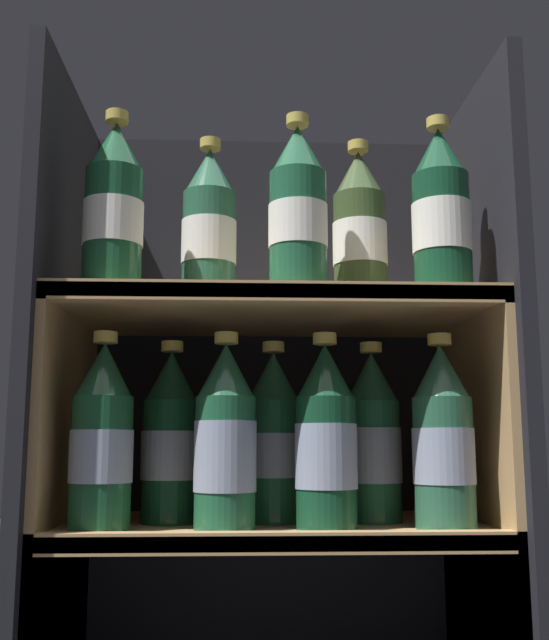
% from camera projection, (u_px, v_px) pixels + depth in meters
% --- Properties ---
extents(fridge_back_wall, '(0.62, 0.02, 0.88)m').
position_uv_depth(fridge_back_wall, '(268.00, 398.00, 1.22)').
color(fridge_back_wall, black).
rests_on(fridge_back_wall, ground_plane).
extents(fridge_side_left, '(0.02, 0.37, 0.88)m').
position_uv_depth(fridge_side_left, '(57.00, 389.00, 1.04)').
color(fridge_side_left, black).
rests_on(fridge_side_left, ground_plane).
extents(fridge_side_right, '(0.02, 0.37, 0.88)m').
position_uv_depth(fridge_side_right, '(484.00, 391.00, 1.06)').
color(fridge_side_right, black).
rests_on(fridge_side_right, ground_plane).
extents(shelf_lower, '(0.58, 0.33, 0.26)m').
position_uv_depth(shelf_lower, '(273.00, 562.00, 1.00)').
color(shelf_lower, tan).
rests_on(shelf_lower, ground_plane).
extents(shelf_upper, '(0.58, 0.33, 0.56)m').
position_uv_depth(shelf_upper, '(273.00, 417.00, 1.04)').
color(shelf_upper, tan).
rests_on(shelf_upper, ground_plane).
extents(bottle_upper_front_0, '(0.08, 0.08, 0.24)m').
position_uv_depth(bottle_upper_front_0, '(114.00, 210.00, 0.98)').
color(bottle_upper_front_0, '#194C2D').
rests_on(bottle_upper_front_0, shelf_upper).
extents(bottle_upper_front_1, '(0.08, 0.08, 0.24)m').
position_uv_depth(bottle_upper_front_1, '(298.00, 213.00, 0.99)').
color(bottle_upper_front_1, '#1E5638').
rests_on(bottle_upper_front_1, shelf_upper).
extents(bottle_upper_front_2, '(0.08, 0.08, 0.24)m').
position_uv_depth(bottle_upper_front_2, '(441.00, 215.00, 1.00)').
color(bottle_upper_front_2, '#144228').
rests_on(bottle_upper_front_2, shelf_upper).
extents(bottle_upper_back_0, '(0.08, 0.08, 0.24)m').
position_uv_depth(bottle_upper_back_0, '(209.00, 230.00, 1.07)').
color(bottle_upper_back_0, '#285B42').
rests_on(bottle_upper_back_0, shelf_upper).
extents(bottle_upper_back_1, '(0.08, 0.08, 0.24)m').
position_uv_depth(bottle_upper_back_1, '(360.00, 232.00, 1.08)').
color(bottle_upper_back_1, '#384C28').
rests_on(bottle_upper_back_1, shelf_upper).
extents(bottle_lower_front_0, '(0.08, 0.08, 0.24)m').
position_uv_depth(bottle_lower_front_0, '(102.00, 441.00, 0.93)').
color(bottle_lower_front_0, '#194C2D').
rests_on(bottle_lower_front_0, shelf_lower).
extents(bottle_lower_front_1, '(0.08, 0.08, 0.24)m').
position_uv_depth(bottle_lower_front_1, '(225.00, 442.00, 0.93)').
color(bottle_lower_front_1, '#1E5638').
rests_on(bottle_lower_front_1, shelf_lower).
extents(bottle_lower_front_2, '(0.08, 0.08, 0.24)m').
position_uv_depth(bottle_lower_front_2, '(326.00, 442.00, 0.94)').
color(bottle_lower_front_2, '#144228').
rests_on(bottle_lower_front_2, shelf_lower).
extents(bottle_lower_front_3, '(0.08, 0.08, 0.24)m').
position_uv_depth(bottle_lower_front_3, '(443.00, 441.00, 0.95)').
color(bottle_lower_front_3, '#285B42').
rests_on(bottle_lower_front_3, shelf_lower).
extents(bottle_lower_back_0, '(0.08, 0.08, 0.24)m').
position_uv_depth(bottle_lower_back_0, '(170.00, 441.00, 1.02)').
color(bottle_lower_back_0, '#144228').
rests_on(bottle_lower_back_0, shelf_lower).
extents(bottle_lower_back_1, '(0.08, 0.08, 0.24)m').
position_uv_depth(bottle_lower_back_1, '(273.00, 441.00, 1.02)').
color(bottle_lower_back_1, '#1E5638').
rests_on(bottle_lower_back_1, shelf_lower).
extents(bottle_lower_back_2, '(0.08, 0.08, 0.24)m').
position_uv_depth(bottle_lower_back_2, '(373.00, 442.00, 1.03)').
color(bottle_lower_back_2, '#1E5638').
rests_on(bottle_lower_back_2, shelf_lower).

